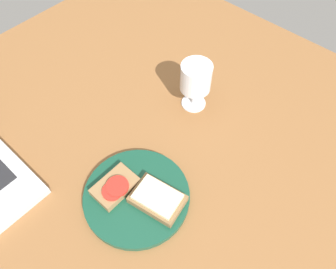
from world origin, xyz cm
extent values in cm
cube|color=brown|center=(0.00, 0.00, 1.50)|extent=(140.00, 140.00, 3.00)
cylinder|color=#144733|center=(-7.44, -6.06, 3.80)|extent=(24.25, 24.25, 1.59)
cube|color=#937047|center=(-9.51, -1.41, 5.57)|extent=(9.99, 6.61, 1.96)
cylinder|color=red|center=(-10.98, -2.38, 6.76)|extent=(4.68, 4.68, 0.41)
cylinder|color=red|center=(-9.48, -2.37, 6.86)|extent=(5.18, 5.18, 0.62)
cube|color=brown|center=(-5.36, -10.71, 5.54)|extent=(9.61, 12.58, 1.90)
cube|color=#F4EAB7|center=(-5.36, -10.71, 6.96)|extent=(8.15, 10.68, 0.94)
cylinder|color=white|center=(23.35, 2.37, 3.20)|extent=(6.74, 6.74, 0.40)
cylinder|color=white|center=(23.35, 2.37, 6.39)|extent=(1.17, 1.17, 5.99)
cylinder|color=white|center=(23.35, 2.37, 13.18)|extent=(8.12, 8.12, 7.60)
cylinder|color=white|center=(23.35, 2.37, 12.51)|extent=(7.47, 7.47, 6.26)
camera|label=1|loc=(-26.37, -32.68, 72.60)|focal=35.00mm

